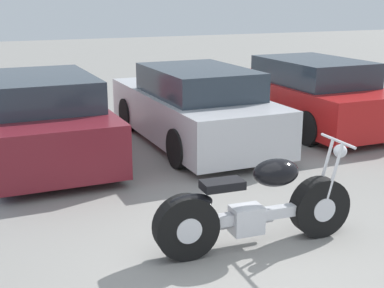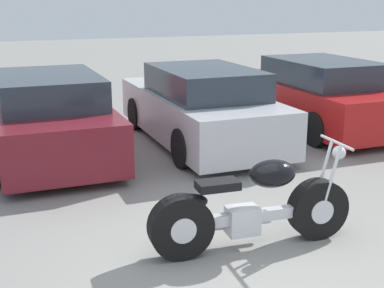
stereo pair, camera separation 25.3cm
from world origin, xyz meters
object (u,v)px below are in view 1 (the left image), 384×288
at_px(parked_car_silver, 193,107).
at_px(parked_car_red, 306,94).
at_px(motorcycle, 255,208).
at_px(parked_car_maroon, 42,118).

bearing_deg(parked_car_silver, parked_car_red, 6.30).
relative_size(parked_car_silver, parked_car_red, 1.00).
bearing_deg(parked_car_silver, motorcycle, -104.94).
bearing_deg(parked_car_silver, parked_car_maroon, 176.08).
height_order(motorcycle, parked_car_red, parked_car_red).
bearing_deg(parked_car_red, motorcycle, -130.25).
xyz_separation_m(parked_car_silver, parked_car_red, (2.68, 0.30, 0.00)).
bearing_deg(parked_car_maroon, motorcycle, -70.35).
xyz_separation_m(parked_car_maroon, parked_car_red, (5.36, 0.11, 0.00)).
height_order(parked_car_maroon, parked_car_red, same).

